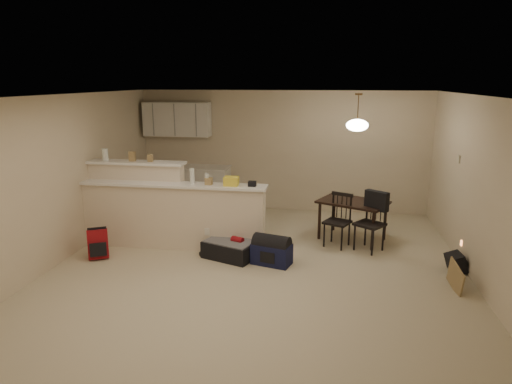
% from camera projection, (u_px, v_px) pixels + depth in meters
% --- Properties ---
extents(room, '(7.00, 7.02, 2.50)m').
position_uv_depth(room, '(255.00, 190.00, 6.18)').
color(room, '#C2B495').
rests_on(room, ground).
extents(breakfast_bar, '(3.08, 0.58, 1.39)m').
position_uv_depth(breakfast_bar, '(160.00, 210.00, 7.55)').
color(breakfast_bar, beige).
rests_on(breakfast_bar, ground).
extents(upper_cabinets, '(1.40, 0.34, 0.70)m').
position_uv_depth(upper_cabinets, '(177.00, 119.00, 9.55)').
color(upper_cabinets, white).
rests_on(upper_cabinets, room).
extents(kitchen_counter, '(1.80, 0.60, 0.90)m').
position_uv_depth(kitchen_counter, '(187.00, 188.00, 9.74)').
color(kitchen_counter, white).
rests_on(kitchen_counter, ground).
extents(thermostat, '(0.02, 0.12, 0.12)m').
position_uv_depth(thermostat, '(459.00, 159.00, 7.15)').
color(thermostat, beige).
rests_on(thermostat, room).
extents(jar, '(0.10, 0.10, 0.20)m').
position_uv_depth(jar, '(105.00, 155.00, 7.62)').
color(jar, silver).
rests_on(jar, breakfast_bar).
extents(cereal_box, '(0.10, 0.07, 0.16)m').
position_uv_depth(cereal_box, '(132.00, 156.00, 7.55)').
color(cereal_box, '#977C4E').
rests_on(cereal_box, breakfast_bar).
extents(small_box, '(0.08, 0.06, 0.12)m').
position_uv_depth(small_box, '(150.00, 158.00, 7.51)').
color(small_box, '#977C4E').
rests_on(small_box, breakfast_bar).
extents(bottle_a, '(0.07, 0.07, 0.26)m').
position_uv_depth(bottle_a, '(192.00, 176.00, 7.23)').
color(bottle_a, silver).
rests_on(bottle_a, breakfast_bar).
extents(bottle_b, '(0.06, 0.06, 0.18)m').
position_uv_depth(bottle_b, '(207.00, 179.00, 7.21)').
color(bottle_b, silver).
rests_on(bottle_b, breakfast_bar).
extents(bag_lump, '(0.22, 0.18, 0.14)m').
position_uv_depth(bag_lump, '(231.00, 181.00, 7.15)').
color(bag_lump, '#977C4E').
rests_on(bag_lump, breakfast_bar).
extents(pouch, '(0.12, 0.10, 0.08)m').
position_uv_depth(pouch, '(252.00, 184.00, 7.10)').
color(pouch, '#977C4E').
rests_on(pouch, breakfast_bar).
extents(extra_item_x, '(0.11, 0.10, 0.11)m').
position_uv_depth(extra_item_x, '(209.00, 181.00, 7.21)').
color(extra_item_x, '#977C4E').
rests_on(extra_item_x, breakfast_bar).
extents(dining_table, '(1.31, 1.13, 0.69)m').
position_uv_depth(dining_table, '(353.00, 206.00, 7.81)').
color(dining_table, black).
rests_on(dining_table, ground).
extents(pendant_lamp, '(0.36, 0.36, 0.62)m').
position_uv_depth(pendant_lamp, '(357.00, 125.00, 7.48)').
color(pendant_lamp, brown).
rests_on(pendant_lamp, room).
extents(dining_chair_near, '(0.51, 0.50, 0.89)m').
position_uv_depth(dining_chair_near, '(337.00, 221.00, 7.53)').
color(dining_chair_near, black).
rests_on(dining_chair_near, ground).
extents(dining_chair_far, '(0.57, 0.56, 0.95)m').
position_uv_depth(dining_chair_far, '(370.00, 223.00, 7.33)').
color(dining_chair_far, black).
rests_on(dining_chair_far, ground).
extents(suitcase, '(0.90, 0.74, 0.26)m').
position_uv_depth(suitcase, '(230.00, 249.00, 7.11)').
color(suitcase, black).
rests_on(suitcase, ground).
extents(red_backpack, '(0.35, 0.30, 0.45)m').
position_uv_depth(red_backpack, '(98.00, 244.00, 7.08)').
color(red_backpack, maroon).
rests_on(red_backpack, ground).
extents(navy_duffel, '(0.64, 0.46, 0.32)m').
position_uv_depth(navy_duffel, '(272.00, 254.00, 6.86)').
color(navy_duffel, '#121639').
rests_on(navy_duffel, ground).
extents(black_daypack, '(0.24, 0.32, 0.26)m').
position_uv_depth(black_daypack, '(456.00, 263.00, 6.59)').
color(black_daypack, black).
rests_on(black_daypack, ground).
extents(cardboard_sheet, '(0.08, 0.47, 0.36)m').
position_uv_depth(cardboard_sheet, '(455.00, 278.00, 5.99)').
color(cardboard_sheet, '#977C4E').
rests_on(cardboard_sheet, ground).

